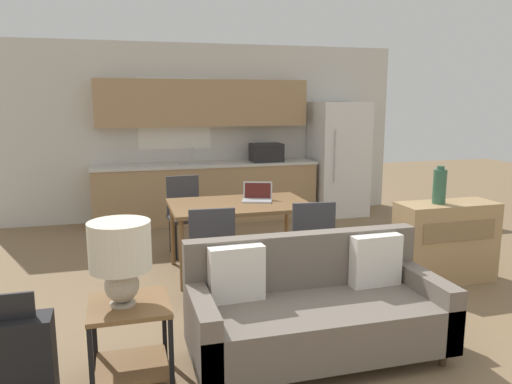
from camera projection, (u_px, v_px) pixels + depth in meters
The scene contains 15 objects.
ground_plane at pixel (309, 353), 3.71m from camera, with size 20.00×20.00×0.00m, color #7F6647.
wall_back at pixel (202, 132), 7.84m from camera, with size 6.40×0.07×2.70m.
kitchen_counter at pixel (207, 166), 7.66m from camera, with size 3.40×0.65×2.15m.
refrigerator at pixel (338, 159), 8.09m from camera, with size 0.81×0.79×1.81m.
dining_table at pixel (240, 209), 5.36m from camera, with size 1.48×0.95×0.76m.
couch at pixel (314, 310), 3.65m from camera, with size 1.83×0.80×0.86m.
side_table at pixel (130, 329), 3.24m from camera, with size 0.51×0.51×0.57m.
table_lamp at pixel (120, 253), 3.12m from camera, with size 0.39×0.39×0.55m.
credenza at pixel (445, 242), 5.14m from camera, with size 1.02×0.41×0.82m.
vase at pixel (440, 186), 5.00m from camera, with size 0.13×0.13×0.38m.
dining_chair_far_left at pixel (185, 211), 6.05m from camera, with size 0.45×0.45×0.94m.
dining_chair_near_right at pixel (310, 244), 4.69m from camera, with size 0.46×0.46×0.94m.
dining_chair_near_left at pixel (211, 252), 4.44m from camera, with size 0.44×0.44×0.94m.
laptop at pixel (257, 196), 5.49m from camera, with size 0.39×0.35×0.20m.
suitcase at pixel (16, 363), 3.01m from camera, with size 0.45×0.22×0.73m.
Camera 1 is at (-1.30, -3.19, 1.86)m, focal length 35.00 mm.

